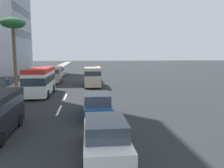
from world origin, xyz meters
TOP-DOWN VIEW (x-y plane):
  - ground_plane at (31.50, 0.00)m, footprint 198.00×198.00m
  - sidewalk_right at (31.50, 6.48)m, footprint 162.00×2.87m
  - lane_stripe_mid at (13.63, 0.00)m, footprint 3.20×0.16m
  - lane_stripe_far at (19.31, 0.00)m, footprint 3.20×0.16m
  - van_lead at (30.91, 2.61)m, footprint 4.62×2.06m
  - car_second at (5.30, -2.92)m, footprint 4.71×1.91m
  - minibus_third at (20.53, 2.69)m, footprint 6.82×2.33m
  - van_fourth at (26.20, -2.92)m, footprint 4.90×2.18m
  - car_fifth at (11.48, -2.86)m, footprint 4.63×1.90m
  - car_seventh at (41.30, 3.01)m, footprint 4.16×1.91m
  - pedestrian_near_lamp at (21.37, 6.24)m, footprint 0.38×0.33m
  - palm_tree at (26.55, 6.88)m, footprint 3.02×3.02m

SIDE VIEW (x-z plane):
  - ground_plane at x=31.50m, z-range 0.00..0.00m
  - lane_stripe_mid at x=13.63m, z-range 0.00..0.01m
  - lane_stripe_far at x=19.31m, z-range 0.00..0.01m
  - sidewalk_right at x=31.50m, z-range 0.00..0.15m
  - car_second at x=5.30m, z-range -0.04..1.60m
  - car_fifth at x=11.48m, z-range -0.05..1.62m
  - car_seventh at x=41.30m, z-range -0.05..1.67m
  - pedestrian_near_lamp at x=21.37m, z-range 0.23..1.88m
  - van_lead at x=30.91m, z-range 0.17..2.59m
  - van_fourth at x=26.20m, z-range 0.18..2.75m
  - minibus_third at x=20.53m, z-range 0.14..3.02m
  - palm_tree at x=26.55m, z-range 3.40..12.05m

